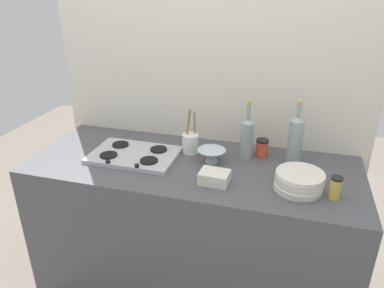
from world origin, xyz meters
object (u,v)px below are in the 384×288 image
object	(u,v)px
butter_dish	(214,177)
condiment_jar_front	(262,148)
wine_bottle_leftmost	(295,139)
stovetop_hob	(134,155)
wine_bottle_mid_left	(247,137)
plate_stack	(299,181)
condiment_jar_rear	(335,188)
mixing_bowl	(211,155)
utensil_crock	(190,143)

from	to	relation	value
butter_dish	condiment_jar_front	xyz separation A→B (m)	(0.19, 0.37, 0.02)
wine_bottle_leftmost	condiment_jar_front	bearing A→B (deg)	166.82
stovetop_hob	wine_bottle_mid_left	world-z (taller)	wine_bottle_mid_left
condiment_jar_front	plate_stack	bearing A→B (deg)	-56.25
stovetop_hob	condiment_jar_front	world-z (taller)	condiment_jar_front
plate_stack	condiment_jar_rear	bearing A→B (deg)	-12.73
stovetop_hob	plate_stack	xyz separation A→B (m)	(0.90, -0.10, 0.03)
condiment_jar_front	mixing_bowl	bearing A→B (deg)	-148.93
butter_dish	condiment_jar_front	size ratio (longest dim) A/B	1.42
stovetop_hob	mixing_bowl	distance (m)	0.44
wine_bottle_mid_left	butter_dish	size ratio (longest dim) A/B	2.33
butter_dish	utensil_crock	xyz separation A→B (m)	(-0.21, 0.30, 0.03)
mixing_bowl	utensil_crock	distance (m)	0.17
plate_stack	wine_bottle_leftmost	distance (m)	0.29
stovetop_hob	plate_stack	size ratio (longest dim) A/B	2.03
wine_bottle_mid_left	condiment_jar_front	distance (m)	0.12
stovetop_hob	condiment_jar_rear	distance (m)	1.07
stovetop_hob	wine_bottle_mid_left	xyz separation A→B (m)	(0.61, 0.17, 0.11)
stovetop_hob	wine_bottle_mid_left	bearing A→B (deg)	15.45
wine_bottle_mid_left	utensil_crock	bearing A→B (deg)	-176.16
mixing_bowl	condiment_jar_rear	world-z (taller)	condiment_jar_rear
condiment_jar_rear	wine_bottle_mid_left	bearing A→B (deg)	146.02
wine_bottle_leftmost	condiment_jar_rear	world-z (taller)	wine_bottle_leftmost
condiment_jar_rear	wine_bottle_leftmost	bearing A→B (deg)	122.38
plate_stack	mixing_bowl	xyz separation A→B (m)	(-0.47, 0.16, -0.00)
plate_stack	utensil_crock	bearing A→B (deg)	157.97
wine_bottle_leftmost	mixing_bowl	size ratio (longest dim) A/B	2.30
butter_dish	utensil_crock	bearing A→B (deg)	125.17
plate_stack	condiment_jar_rear	world-z (taller)	condiment_jar_rear
utensil_crock	condiment_jar_front	world-z (taller)	utensil_crock
condiment_jar_front	stovetop_hob	bearing A→B (deg)	-162.96
plate_stack	wine_bottle_leftmost	world-z (taller)	wine_bottle_leftmost
mixing_bowl	butter_dish	distance (m)	0.22
wine_bottle_mid_left	condiment_jar_rear	distance (m)	0.55
mixing_bowl	butter_dish	size ratio (longest dim) A/B	1.07
wine_bottle_leftmost	wine_bottle_mid_left	xyz separation A→B (m)	(-0.26, -0.00, -0.02)
condiment_jar_rear	butter_dish	bearing A→B (deg)	-178.29
stovetop_hob	mixing_bowl	bearing A→B (deg)	7.51
wine_bottle_mid_left	utensil_crock	distance (m)	0.33
butter_dish	condiment_jar_front	bearing A→B (deg)	62.42
wine_bottle_leftmost	utensil_crock	world-z (taller)	wine_bottle_leftmost
plate_stack	stovetop_hob	bearing A→B (deg)	173.60
mixing_bowl	utensil_crock	world-z (taller)	utensil_crock
butter_dish	stovetop_hob	bearing A→B (deg)	162.91
wine_bottle_leftmost	butter_dish	distance (m)	0.50
plate_stack	utensil_crock	size ratio (longest dim) A/B	0.89
mixing_bowl	condiment_jar_rear	distance (m)	0.66
utensil_crock	condiment_jar_front	xyz separation A→B (m)	(0.40, 0.07, -0.01)
stovetop_hob	wine_bottle_leftmost	bearing A→B (deg)	11.20
plate_stack	condiment_jar_rear	size ratio (longest dim) A/B	2.14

